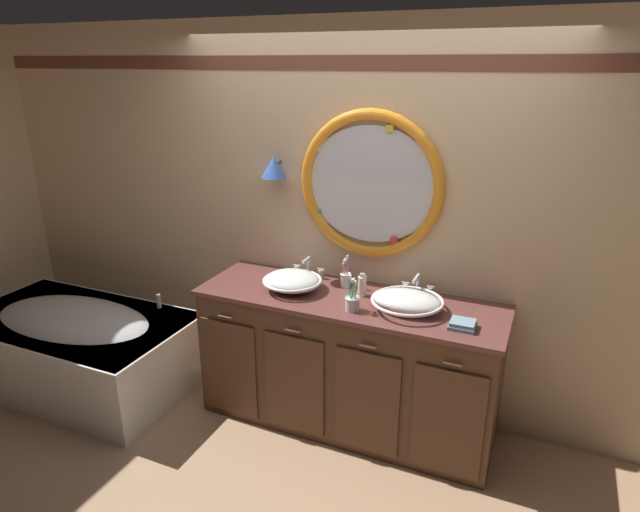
{
  "coord_description": "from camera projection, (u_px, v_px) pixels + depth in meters",
  "views": [
    {
      "loc": [
        1.14,
        -2.71,
        2.33
      ],
      "look_at": [
        -0.16,
        0.25,
        1.17
      ],
      "focal_mm": 30.59,
      "sensor_mm": 36.0,
      "label": 1
    }
  ],
  "objects": [
    {
      "name": "bathtub",
      "position": [
        77.0,
        344.0,
        4.08
      ],
      "size": [
        1.71,
        0.96,
        0.66
      ],
      "color": "white",
      "rests_on": "ground_plane"
    },
    {
      "name": "toothbrush_holder_left",
      "position": [
        346.0,
        279.0,
        3.6
      ],
      "size": [
        0.08,
        0.08,
        0.22
      ],
      "color": "white",
      "rests_on": "vanity_counter"
    },
    {
      "name": "back_wall_assembly",
      "position": [
        362.0,
        222.0,
        3.62
      ],
      "size": [
        6.4,
        0.26,
        2.6
      ],
      "color": "#D6B78E",
      "rests_on": "ground_plane"
    },
    {
      "name": "faucet_set_left",
      "position": [
        308.0,
        269.0,
        3.76
      ],
      "size": [
        0.24,
        0.12,
        0.15
      ],
      "color": "silver",
      "rests_on": "vanity_counter"
    },
    {
      "name": "folded_hand_towel",
      "position": [
        463.0,
        325.0,
        3.04
      ],
      "size": [
        0.15,
        0.13,
        0.04
      ],
      "color": "#7593A8",
      "rests_on": "vanity_counter"
    },
    {
      "name": "soap_dispenser",
      "position": [
        362.0,
        285.0,
        3.45
      ],
      "size": [
        0.06,
        0.06,
        0.16
      ],
      "color": "#EFE5C6",
      "rests_on": "vanity_counter"
    },
    {
      "name": "sink_basin_left",
      "position": [
        292.0,
        281.0,
        3.54
      ],
      "size": [
        0.39,
        0.39,
        0.12
      ],
      "color": "white",
      "rests_on": "vanity_counter"
    },
    {
      "name": "vanity_counter",
      "position": [
        347.0,
        361.0,
        3.6
      ],
      "size": [
        1.96,
        0.65,
        0.92
      ],
      "color": "brown",
      "rests_on": "ground_plane"
    },
    {
      "name": "toothbrush_holder_right",
      "position": [
        352.0,
        302.0,
        3.25
      ],
      "size": [
        0.09,
        0.09,
        0.23
      ],
      "color": "silver",
      "rests_on": "vanity_counter"
    },
    {
      "name": "faucet_set_right",
      "position": [
        417.0,
        286.0,
        3.47
      ],
      "size": [
        0.21,
        0.15,
        0.14
      ],
      "color": "silver",
      "rests_on": "vanity_counter"
    },
    {
      "name": "sink_basin_right",
      "position": [
        407.0,
        301.0,
        3.26
      ],
      "size": [
        0.44,
        0.44,
        0.12
      ],
      "color": "white",
      "rests_on": "vanity_counter"
    },
    {
      "name": "ground_plane",
      "position": [
        327.0,
        439.0,
        3.56
      ],
      "size": [
        14.0,
        14.0,
        0.0
      ],
      "primitive_type": "plane",
      "color": "tan"
    }
  ]
}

